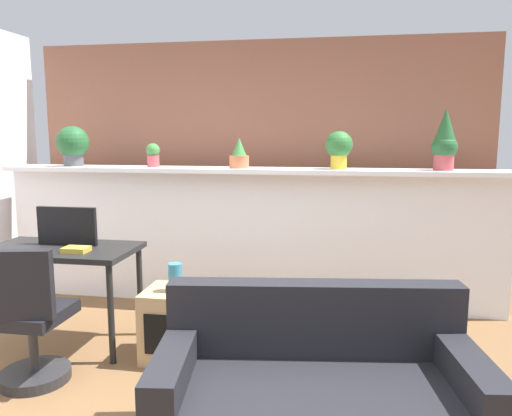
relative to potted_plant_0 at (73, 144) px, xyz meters
name	(u,v)px	position (x,y,z in m)	size (l,w,h in m)	color
divider_wall	(247,239)	(1.68, 0.03, -0.87)	(4.59, 0.16, 1.24)	white
plant_shelf	(245,170)	(1.68, -0.01, -0.23)	(4.59, 0.40, 0.04)	white
brick_wall_behind	(257,166)	(1.68, 0.63, -0.23)	(4.59, 0.10, 2.50)	#935B47
potted_plant_0	(73,144)	(0.00, 0.00, 0.00)	(0.30, 0.30, 0.38)	#4C4C51
potted_plant_1	(153,154)	(0.80, 0.02, -0.09)	(0.13, 0.13, 0.22)	#B7474C
potted_plant_2	(239,155)	(1.62, -0.02, -0.09)	(0.18, 0.18, 0.27)	#C66B42
potted_plant_3	(339,147)	(2.51, 0.01, -0.02)	(0.24, 0.24, 0.33)	gold
potted_plant_4	(445,140)	(3.38, 0.01, 0.04)	(0.21, 0.21, 0.52)	#B7474C
desk	(62,258)	(0.49, -1.10, -0.82)	(1.10, 0.60, 0.75)	black
tv_monitor	(67,226)	(0.50, -1.02, -0.59)	(0.47, 0.04, 0.29)	black
office_chair	(28,327)	(0.62, -1.71, -1.09)	(0.48, 0.49, 0.91)	#262628
side_cube_shelf	(174,324)	(1.39, -1.19, -1.23)	(0.40, 0.41, 0.50)	tan
vase_on_shelf	(175,277)	(1.41, -1.21, -0.88)	(0.09, 0.09, 0.20)	teal
book_on_desk	(76,250)	(0.68, -1.22, -0.72)	(0.17, 0.13, 0.04)	gold
couch	(317,398)	(2.43, -2.07, -1.20)	(1.65, 0.96, 0.80)	black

